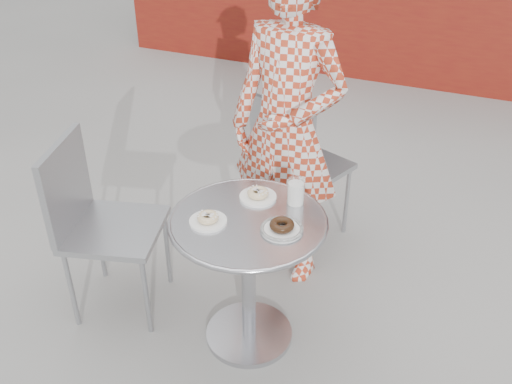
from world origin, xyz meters
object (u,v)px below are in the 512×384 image
at_px(plate_checker, 282,228).
at_px(chair_far, 301,194).
at_px(plate_far, 258,195).
at_px(seated_person, 287,129).
at_px(milk_cup, 296,192).
at_px(bistro_table, 248,251).
at_px(chair_left, 117,259).
at_px(plate_near, 208,219).

bearing_deg(plate_checker, chair_far, 103.19).
relative_size(plate_far, plate_checker, 0.94).
distance_m(seated_person, plate_far, 0.45).
bearing_deg(seated_person, milk_cup, -55.31).
relative_size(seated_person, plate_checker, 9.45).
bearing_deg(chair_far, bistro_table, 114.71).
height_order(seated_person, milk_cup, seated_person).
bearing_deg(plate_far, chair_far, 92.19).
height_order(chair_far, milk_cup, chair_far).
distance_m(chair_far, seated_person, 0.64).
relative_size(chair_far, chair_left, 1.00).
bearing_deg(bistro_table, plate_far, 98.87).
xyz_separation_m(bistro_table, plate_checker, (0.16, -0.02, 0.19)).
distance_m(chair_left, seated_person, 1.08).
height_order(bistro_table, seated_person, seated_person).
bearing_deg(plate_far, milk_cup, 8.43).
bearing_deg(bistro_table, seated_person, 94.75).
xyz_separation_m(seated_person, milk_cup, (0.19, -0.40, -0.09)).
bearing_deg(seated_person, plate_near, -89.02).
relative_size(plate_far, plate_near, 1.04).
height_order(chair_far, plate_far, chair_far).
bearing_deg(bistro_table, chair_left, -177.19).
height_order(chair_far, seated_person, seated_person).
relative_size(plate_near, plate_checker, 0.90).
height_order(chair_far, plate_checker, chair_far).
bearing_deg(seated_person, chair_left, -126.92).
distance_m(chair_far, chair_left, 1.14).
relative_size(bistro_table, plate_checker, 3.90).
xyz_separation_m(seated_person, plate_near, (-0.10, -0.69, -0.13)).
bearing_deg(chair_far, plate_near, 105.90).
xyz_separation_m(plate_far, plate_checker, (0.19, -0.19, -0.00)).
relative_size(chair_far, seated_person, 0.54).
distance_m(chair_left, plate_near, 0.71).
bearing_deg(chair_far, plate_far, 113.43).
bearing_deg(plate_checker, chair_left, -179.05).
bearing_deg(bistro_table, milk_cup, 53.99).
height_order(chair_far, chair_left, chair_left).
xyz_separation_m(plate_near, plate_checker, (0.31, 0.07, -0.00)).
xyz_separation_m(chair_left, seated_person, (0.66, 0.64, 0.57)).
xyz_separation_m(bistro_table, plate_near, (-0.15, -0.09, 0.19)).
distance_m(chair_far, plate_checker, 1.04).
height_order(bistro_table, milk_cup, milk_cup).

